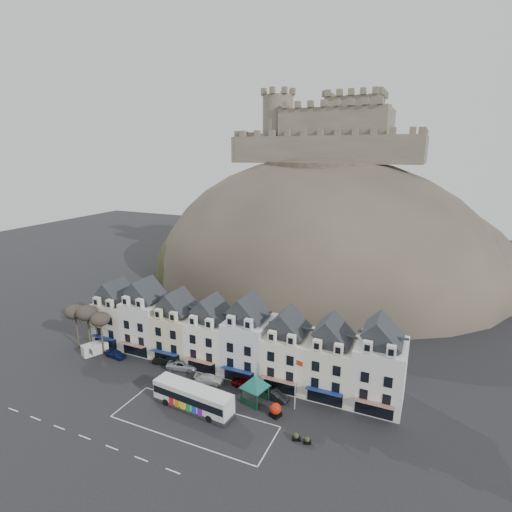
{
  "coord_description": "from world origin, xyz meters",
  "views": [
    {
      "loc": [
        28.46,
        -37.33,
        35.08
      ],
      "look_at": [
        0.91,
        24.0,
        17.42
      ],
      "focal_mm": 28.0,
      "sensor_mm": 36.0,
      "label": 1
    }
  ],
  "objects_px": {
    "bus_shelter": "(255,381)",
    "red_buoy": "(276,410)",
    "car_black": "(164,360)",
    "car_white": "(209,379)",
    "car_silver": "(183,365)",
    "car_navy": "(116,354)",
    "flagpole": "(296,381)",
    "car_charcoal": "(275,395)",
    "car_maroon": "(245,383)",
    "bus": "(193,397)",
    "white_van": "(95,348)"
  },
  "relations": [
    {
      "from": "bus_shelter",
      "to": "red_buoy",
      "type": "relative_size",
      "value": 3.35
    },
    {
      "from": "bus_shelter",
      "to": "car_black",
      "type": "distance_m",
      "value": 18.97
    },
    {
      "from": "car_white",
      "to": "car_silver",
      "type": "bearing_deg",
      "value": 59.75
    },
    {
      "from": "car_navy",
      "to": "car_silver",
      "type": "bearing_deg",
      "value": -77.24
    },
    {
      "from": "flagpole",
      "to": "car_navy",
      "type": "height_order",
      "value": "flagpole"
    },
    {
      "from": "car_white",
      "to": "bus_shelter",
      "type": "bearing_deg",
      "value": -114.73
    },
    {
      "from": "bus_shelter",
      "to": "car_silver",
      "type": "xyz_separation_m",
      "value": [
        -14.66,
        3.4,
        -2.6
      ]
    },
    {
      "from": "car_silver",
      "to": "car_charcoal",
      "type": "bearing_deg",
      "value": -109.75
    },
    {
      "from": "car_black",
      "to": "car_white",
      "type": "bearing_deg",
      "value": -117.37
    },
    {
      "from": "bus_shelter",
      "to": "car_white",
      "type": "height_order",
      "value": "bus_shelter"
    },
    {
      "from": "red_buoy",
      "to": "car_maroon",
      "type": "height_order",
      "value": "red_buoy"
    },
    {
      "from": "bus_shelter",
      "to": "bus",
      "type": "bearing_deg",
      "value": -132.77
    },
    {
      "from": "car_white",
      "to": "car_navy",
      "type": "bearing_deg",
      "value": 75.49
    },
    {
      "from": "bus",
      "to": "car_white",
      "type": "relative_size",
      "value": 2.7
    },
    {
      "from": "car_white",
      "to": "car_charcoal",
      "type": "xyz_separation_m",
      "value": [
        10.9,
        0.19,
        0.04
      ]
    },
    {
      "from": "red_buoy",
      "to": "car_navy",
      "type": "bearing_deg",
      "value": 173.61
    },
    {
      "from": "red_buoy",
      "to": "car_black",
      "type": "distance_m",
      "value": 22.94
    },
    {
      "from": "bus",
      "to": "red_buoy",
      "type": "xyz_separation_m",
      "value": [
        11.15,
        3.19,
        -0.89
      ]
    },
    {
      "from": "car_maroon",
      "to": "car_charcoal",
      "type": "xyz_separation_m",
      "value": [
        5.2,
        -0.91,
        -0.02
      ]
    },
    {
      "from": "car_white",
      "to": "bus",
      "type": "bearing_deg",
      "value": 177.14
    },
    {
      "from": "car_silver",
      "to": "car_black",
      "type": "bearing_deg",
      "value": 74.91
    },
    {
      "from": "car_white",
      "to": "car_charcoal",
      "type": "bearing_deg",
      "value": -103.0
    },
    {
      "from": "car_black",
      "to": "car_white",
      "type": "xyz_separation_m",
      "value": [
        9.9,
        -1.82,
        0.02
      ]
    },
    {
      "from": "flagpole",
      "to": "car_charcoal",
      "type": "height_order",
      "value": "flagpole"
    },
    {
      "from": "flagpole",
      "to": "car_maroon",
      "type": "relative_size",
      "value": 1.88
    },
    {
      "from": "bus",
      "to": "car_black",
      "type": "relative_size",
      "value": 3.16
    },
    {
      "from": "bus",
      "to": "car_navy",
      "type": "height_order",
      "value": "bus"
    },
    {
      "from": "bus",
      "to": "red_buoy",
      "type": "bearing_deg",
      "value": 21.05
    },
    {
      "from": "red_buoy",
      "to": "car_black",
      "type": "relative_size",
      "value": 0.51
    },
    {
      "from": "bus",
      "to": "white_van",
      "type": "xyz_separation_m",
      "value": [
        -24.78,
        6.3,
        -0.92
      ]
    },
    {
      "from": "red_buoy",
      "to": "car_white",
      "type": "distance_m",
      "value": 12.9
    },
    {
      "from": "bus",
      "to": "car_white",
      "type": "distance_m",
      "value": 6.8
    },
    {
      "from": "bus",
      "to": "car_navy",
      "type": "distance_m",
      "value": 21.51
    },
    {
      "from": "car_black",
      "to": "car_charcoal",
      "type": "height_order",
      "value": "car_charcoal"
    },
    {
      "from": "bus_shelter",
      "to": "car_black",
      "type": "xyz_separation_m",
      "value": [
        -18.46,
        3.44,
        -2.7
      ]
    },
    {
      "from": "bus_shelter",
      "to": "car_silver",
      "type": "distance_m",
      "value": 15.27
    },
    {
      "from": "car_silver",
      "to": "car_maroon",
      "type": "bearing_deg",
      "value": -107.71
    },
    {
      "from": "bus",
      "to": "car_charcoal",
      "type": "relative_size",
      "value": 2.91
    },
    {
      "from": "car_maroon",
      "to": "flagpole",
      "type": "bearing_deg",
      "value": -97.93
    },
    {
      "from": "white_van",
      "to": "car_black",
      "type": "height_order",
      "value": "white_van"
    },
    {
      "from": "flagpole",
      "to": "car_black",
      "type": "relative_size",
      "value": 2.03
    },
    {
      "from": "bus_shelter",
      "to": "white_van",
      "type": "distance_m",
      "value": 32.16
    },
    {
      "from": "car_black",
      "to": "car_white",
      "type": "height_order",
      "value": "car_white"
    },
    {
      "from": "bus_shelter",
      "to": "red_buoy",
      "type": "bearing_deg",
      "value": -11.21
    },
    {
      "from": "white_van",
      "to": "car_navy",
      "type": "distance_m",
      "value": 4.42
    },
    {
      "from": "car_silver",
      "to": "bus_shelter",
      "type": "bearing_deg",
      "value": -117.47
    },
    {
      "from": "car_white",
      "to": "white_van",
      "type": "bearing_deg",
      "value": 76.62
    },
    {
      "from": "car_navy",
      "to": "car_maroon",
      "type": "distance_m",
      "value": 24.82
    },
    {
      "from": "bus_shelter",
      "to": "white_van",
      "type": "relative_size",
      "value": 1.42
    },
    {
      "from": "bus",
      "to": "car_charcoal",
      "type": "distance_m",
      "value": 11.8
    }
  ]
}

